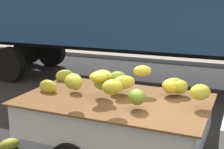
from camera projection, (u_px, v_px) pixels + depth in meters
name	position (u px, v px, depth m)	size (l,w,h in m)	color
curb_strip	(215.00, 63.00, 12.20)	(80.00, 0.80, 0.16)	gray
fallen_banana_bunch_near_tailgate	(9.00, 144.00, 5.59)	(0.36, 0.26, 0.20)	#94A02B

